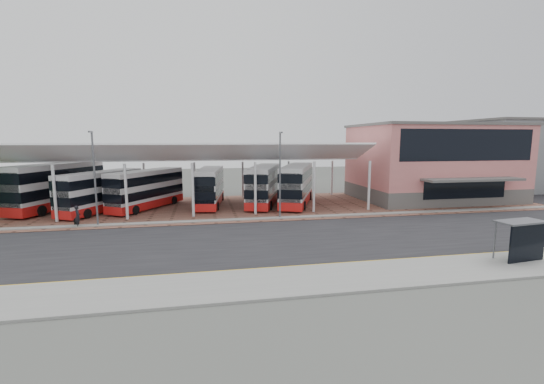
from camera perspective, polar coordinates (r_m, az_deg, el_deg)
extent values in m
plane|color=#4B4D47|center=(27.94, -0.04, -7.05)|extent=(140.00, 140.00, 0.00)
cube|color=black|center=(26.99, 0.36, -7.57)|extent=(120.00, 14.00, 0.02)
cube|color=brown|center=(40.77, -0.75, -2.17)|extent=(72.00, 16.00, 0.06)
cube|color=gray|center=(19.60, 5.10, -13.60)|extent=(120.00, 4.00, 0.14)
cube|color=gray|center=(33.86, -2.04, -4.23)|extent=(120.00, 0.80, 0.14)
cube|color=#F4B800|center=(21.42, 3.59, -11.79)|extent=(120.00, 0.12, 0.01)
cube|color=#F4B800|center=(21.69, 3.39, -11.53)|extent=(120.00, 0.12, 0.01)
cylinder|color=silver|center=(49.96, -33.13, 1.04)|extent=(0.26, 0.26, 4.60)
cylinder|color=silver|center=(37.57, -30.93, -0.24)|extent=(0.26, 0.26, 5.20)
cylinder|color=silver|center=(48.01, -26.48, 1.28)|extent=(0.26, 0.26, 4.60)
cylinder|color=silver|center=(35.96, -21.91, 0.00)|extent=(0.26, 0.26, 5.20)
cylinder|color=silver|center=(46.76, -19.39, 1.51)|extent=(0.26, 0.26, 4.60)
cylinder|color=silver|center=(35.30, -12.32, 0.27)|extent=(0.26, 0.26, 5.20)
cylinder|color=silver|center=(46.26, -12.02, 1.73)|extent=(0.26, 0.26, 4.60)
cylinder|color=silver|center=(35.66, -2.64, 0.52)|extent=(0.26, 0.26, 5.20)
cylinder|color=silver|center=(46.53, -4.61, 1.92)|extent=(0.26, 0.26, 4.60)
cylinder|color=silver|center=(37.00, 6.60, 0.75)|extent=(0.26, 0.26, 5.20)
cylinder|color=silver|center=(47.57, 2.60, 2.07)|extent=(0.26, 0.26, 4.60)
cylinder|color=silver|center=(39.22, 14.99, 0.95)|extent=(0.26, 0.26, 5.20)
cylinder|color=silver|center=(49.31, 9.40, 2.18)|extent=(0.26, 0.26, 4.60)
cube|color=white|center=(37.21, -12.41, 6.07)|extent=(37.00, 4.95, 1.95)
cube|color=white|center=(42.81, -12.23, 6.05)|extent=(37.00, 7.12, 1.43)
cube|color=#5B5855|center=(49.70, 23.59, 0.03)|extent=(18.00, 12.00, 1.80)
cube|color=#DC7C79|center=(49.32, 23.89, 5.21)|extent=(18.00, 12.00, 7.20)
cube|color=black|center=(44.57, 28.33, 6.50)|extent=(16.00, 0.25, 3.40)
cube|color=black|center=(44.87, 27.93, 0.50)|extent=(10.00, 0.25, 2.20)
cube|color=#5B5855|center=(43.91, 28.92, 1.74)|extent=(11.00, 2.40, 0.25)
cube|color=#5B5855|center=(49.32, 24.14, 9.50)|extent=(18.40, 12.40, 0.30)
cube|color=gray|center=(73.31, 35.60, 4.81)|extent=(30.00, 20.00, 10.00)
cube|color=#5B5855|center=(73.33, 35.94, 8.78)|extent=(30.50, 20.50, 0.30)
cylinder|color=#57595F|center=(34.12, -26.03, 1.73)|extent=(0.16, 0.16, 8.00)
cube|color=#57595F|center=(33.68, -26.58, 8.45)|extent=(0.15, 0.90, 0.15)
cylinder|color=#57595F|center=(33.70, 1.26, 2.48)|extent=(0.16, 0.16, 8.00)
cube|color=#57595F|center=(33.25, 1.40, 9.31)|extent=(0.15, 0.90, 0.15)
cube|color=silver|center=(44.67, -30.63, 0.95)|extent=(6.79, 11.87, 4.58)
cube|color=red|center=(44.90, -30.46, -1.41)|extent=(6.85, 11.93, 0.96)
cube|color=black|center=(44.72, -30.59, 0.34)|extent=(6.85, 11.93, 1.01)
cube|color=black|center=(44.56, -30.75, 2.51)|extent=(6.85, 11.93, 1.01)
cube|color=black|center=(40.54, -36.00, -0.24)|extent=(2.27, 0.98, 3.83)
cylinder|color=black|center=(43.16, -35.04, -2.32)|extent=(0.67, 1.10, 1.06)
cylinder|color=black|center=(41.31, -32.45, -2.52)|extent=(0.67, 1.10, 1.06)
cylinder|color=black|center=(48.60, -28.75, -0.83)|extent=(0.67, 1.10, 1.06)
cylinder|color=black|center=(46.96, -26.24, -0.95)|extent=(0.67, 1.10, 1.06)
cube|color=silver|center=(40.91, -25.21, 0.21)|extent=(6.69, 9.82, 3.88)
cube|color=red|center=(41.14, -25.08, -1.97)|extent=(6.73, 9.87, 0.81)
cube|color=black|center=(40.96, -25.18, -0.36)|extent=(6.73, 9.87, 0.86)
cube|color=black|center=(40.79, -25.30, 1.65)|extent=(6.73, 9.87, 0.86)
cube|color=black|center=(37.48, -30.26, -0.93)|extent=(1.83, 1.04, 3.25)
cylinder|color=black|center=(39.72, -29.35, -2.79)|extent=(0.65, 0.92, 0.90)
cylinder|color=black|center=(38.12, -27.01, -3.05)|extent=(0.65, 0.92, 0.90)
cylinder|color=black|center=(44.24, -23.40, -1.39)|extent=(0.65, 0.92, 0.90)
cylinder|color=black|center=(42.82, -21.10, -1.56)|extent=(0.65, 0.92, 0.90)
cube|color=silver|center=(41.05, -19.05, 0.55)|extent=(7.06, 9.64, 3.87)
cube|color=red|center=(41.27, -18.95, -1.62)|extent=(7.10, 9.69, 0.81)
cube|color=black|center=(41.10, -19.03, -0.01)|extent=(7.10, 9.69, 0.86)
cube|color=black|center=(40.93, -19.12, 1.99)|extent=(7.10, 9.69, 0.86)
cube|color=black|center=(37.43, -23.78, -0.53)|extent=(1.78, 1.13, 3.24)
cylinder|color=black|center=(39.69, -23.09, -2.40)|extent=(0.68, 0.90, 0.90)
cylinder|color=black|center=(38.19, -20.62, -2.66)|extent=(0.68, 0.90, 0.90)
cylinder|color=black|center=(44.43, -17.50, -1.06)|extent=(0.68, 0.90, 0.90)
cylinder|color=black|center=(43.10, -15.13, -1.24)|extent=(0.68, 0.90, 0.90)
cube|color=silver|center=(41.30, -9.74, 0.94)|extent=(3.60, 10.16, 3.89)
cube|color=red|center=(41.53, -9.69, -1.23)|extent=(3.64, 10.20, 0.81)
cube|color=black|center=(41.35, -9.73, 0.38)|extent=(3.64, 10.20, 0.86)
cube|color=black|center=(41.19, -9.77, 2.37)|extent=(3.64, 10.20, 0.86)
cube|color=black|center=(36.47, -10.62, -0.17)|extent=(2.03, 0.37, 3.25)
cylinder|color=black|center=(38.60, -11.89, -2.20)|extent=(0.37, 0.93, 0.90)
cylinder|color=black|center=(38.31, -8.54, -2.19)|extent=(0.37, 0.93, 0.90)
cylinder|color=black|center=(44.80, -10.66, -0.75)|extent=(0.37, 0.93, 0.90)
cylinder|color=black|center=(44.56, -7.78, -0.73)|extent=(0.37, 0.93, 0.90)
cube|color=silver|center=(41.23, -1.26, 1.23)|extent=(5.64, 10.76, 4.12)
cube|color=red|center=(41.47, -1.25, -1.08)|extent=(5.69, 10.81, 0.86)
cube|color=black|center=(41.29, -1.26, 0.63)|extent=(5.69, 10.81, 0.91)
cube|color=black|center=(41.12, -1.26, 2.75)|extent=(5.69, 10.81, 0.91)
cube|color=black|center=(36.14, -2.54, 0.09)|extent=(2.08, 0.78, 3.45)
cylinder|color=black|center=(38.43, -3.80, -2.05)|extent=(0.56, 0.99, 0.96)
cylinder|color=black|center=(38.03, -0.25, -2.13)|extent=(0.56, 0.99, 0.96)
cylinder|color=black|center=(44.97, -2.10, -0.54)|extent=(0.56, 0.99, 0.96)
cylinder|color=black|center=(44.64, 0.94, -0.60)|extent=(0.56, 0.99, 0.96)
cube|color=silver|center=(41.31, 3.92, 1.29)|extent=(6.36, 10.90, 4.21)
cube|color=red|center=(41.54, 3.90, -1.06)|extent=(6.41, 10.95, 0.88)
cube|color=black|center=(41.36, 3.91, 0.69)|extent=(6.41, 10.95, 0.93)
cube|color=black|center=(41.19, 3.93, 2.85)|extent=(6.41, 10.95, 0.93)
cube|color=black|center=(36.07, 2.82, 0.15)|extent=(2.08, 0.93, 3.53)
cylinder|color=black|center=(38.39, 1.41, -2.02)|extent=(0.63, 1.01, 0.98)
cylinder|color=black|center=(38.05, 5.05, -2.14)|extent=(0.63, 1.01, 0.98)
cylinder|color=black|center=(45.11, 2.92, -0.51)|extent=(0.63, 1.01, 0.98)
cylinder|color=black|center=(44.82, 6.02, -0.60)|extent=(0.63, 1.01, 0.98)
imported|color=black|center=(34.72, -28.19, -3.37)|extent=(0.65, 0.78, 1.83)
cube|color=black|center=(35.67, -28.32, -4.11)|extent=(0.34, 0.25, 0.59)
cube|color=black|center=(26.49, 35.15, -6.57)|extent=(2.71, 0.43, 2.27)
cube|color=#57595F|center=(26.56, 34.42, -3.86)|extent=(3.04, 1.69, 0.11)
cylinder|color=#57595F|center=(26.17, 31.55, -6.45)|extent=(0.10, 0.10, 2.27)
cylinder|color=#57595F|center=(28.11, 34.96, -5.78)|extent=(0.10, 0.10, 2.27)
cube|color=#BDD495|center=(27.97, 36.05, -6.22)|extent=(0.25, 1.01, 1.81)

